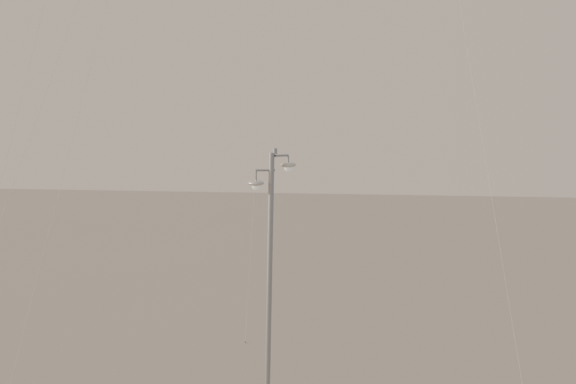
# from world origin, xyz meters

# --- Properties ---
(street_lamp) EXTENTS (1.46, 1.01, 9.79)m
(street_lamp) POSITION_xyz_m (2.34, -0.09, 5.22)
(street_lamp) COLOR #96999E
(street_lamp) RESTS_ON ground
(kite_3) EXTENTS (1.84, 9.97, 19.66)m
(kite_3) POSITION_xyz_m (-3.99, 2.36, 13.94)
(kite_3) COLOR maroon
(kite_3) RESTS_ON ground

